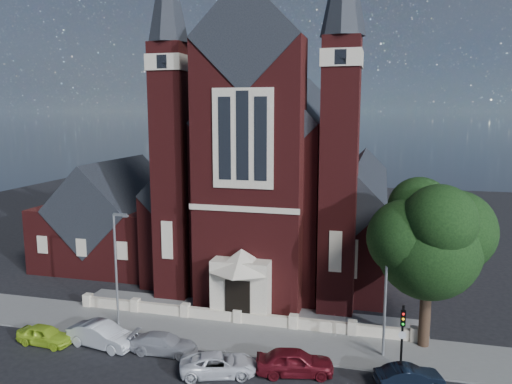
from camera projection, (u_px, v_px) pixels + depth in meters
ground at (265, 284)px, 43.55m from camera, size 120.00×120.00×0.00m
pavement_strip at (230, 335)px, 33.51m from camera, size 60.00×5.00×0.12m
forecourt_paving at (245, 312)px, 37.34m from camera, size 26.00×3.00×0.14m
forecourt_wall at (238, 323)px, 35.42m from camera, size 24.00×0.40×0.90m
church at (284, 179)px, 49.84m from camera, size 20.01×34.90×29.20m
parish_hall at (116, 222)px, 49.69m from camera, size 12.00×12.20×10.24m
street_tree at (431, 243)px, 30.48m from camera, size 6.40×6.60×10.70m
street_lamp_left at (117, 263)px, 34.23m from camera, size 1.16×0.22×8.09m
street_lamp_right at (387, 285)px, 29.83m from camera, size 1.16×0.22×8.09m
traffic_signal at (402, 330)px, 28.42m from camera, size 0.28×0.42×4.00m
car_lime_van at (45, 335)px, 32.15m from camera, size 3.79×1.73×1.26m
car_silver_a at (102, 335)px, 31.83m from camera, size 4.85×2.37×1.53m
car_silver_b at (164, 344)px, 30.96m from camera, size 4.31×1.85×1.24m
car_white_suv at (219, 364)px, 28.46m from camera, size 4.87×3.35×1.24m
car_dark_red at (295, 362)px, 28.44m from camera, size 4.73×2.70×1.52m
car_navy at (409, 377)px, 27.09m from camera, size 3.93×2.37×1.22m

